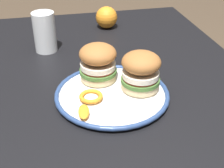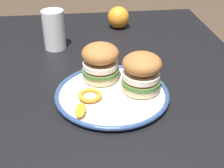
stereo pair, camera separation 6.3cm
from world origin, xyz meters
name	(u,v)px [view 2 (the right image)]	position (x,y,z in m)	size (l,w,h in m)	color
dining_table	(106,137)	(0.00, 0.00, 0.64)	(1.43, 0.91, 0.73)	black
dinner_plate	(112,94)	(-0.05, 0.02, 0.74)	(0.29, 0.29, 0.02)	white
sandwich_half_left	(101,61)	(-0.12, 0.00, 0.80)	(0.14, 0.14, 0.10)	beige
sandwich_half_right	(142,72)	(-0.05, 0.10, 0.80)	(0.13, 0.13, 0.10)	beige
orange_peel_curled	(90,95)	(-0.03, -0.03, 0.76)	(0.08, 0.08, 0.01)	orange
orange_peel_strip_long	(80,110)	(0.03, -0.06, 0.76)	(0.06, 0.03, 0.01)	orange
drinking_glass	(54,32)	(-0.37, -0.13, 0.79)	(0.07, 0.07, 0.13)	white
whole_orange	(118,17)	(-0.53, 0.10, 0.78)	(0.08, 0.08, 0.08)	orange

